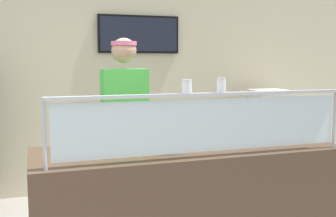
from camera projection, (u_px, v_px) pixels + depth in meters
The scene contains 10 objects.
shop_rear_unit at pixel (123, 78), 5.01m from camera, with size 6.59×0.13×2.70m.
serving_counter at pixel (188, 211), 3.00m from camera, with size 2.19×0.74×0.95m, color #4C3828.
sneeze_guard at pixel (207, 116), 2.62m from camera, with size 2.02×0.06×0.42m.
pizza_tray at pixel (166, 146), 2.91m from camera, with size 0.43×0.43×0.04m.
pizza_server at pixel (168, 144), 2.89m from camera, with size 0.07×0.28×0.01m, color #ADAFB7.
parmesan_shaker at pixel (187, 87), 2.55m from camera, with size 0.06×0.06×0.09m.
pepper_flake_shaker at pixel (221, 86), 2.63m from camera, with size 0.06×0.06×0.09m.
worker_figure at pixel (125, 127), 3.51m from camera, with size 0.41×0.50×1.76m.
prep_shelf at pixel (268, 150), 5.20m from camera, with size 0.70×0.55×0.89m, color #B7BABF.
pizza_box_stack at pixel (269, 102), 5.13m from camera, with size 0.46×0.45×0.32m.
Camera 1 is at (0.04, -2.32, 1.57)m, focal length 43.95 mm.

